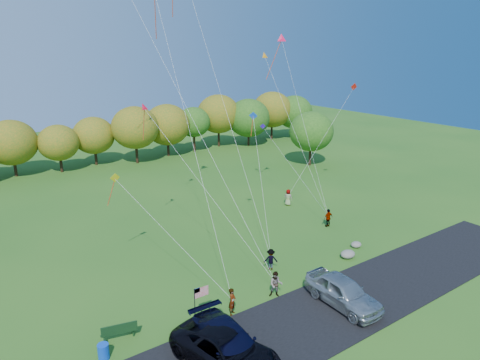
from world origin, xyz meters
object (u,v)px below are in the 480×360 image
object	(u,v)px
flyer_a	(232,301)
park_bench	(119,331)
flyer_b	(276,284)
trash_barrel	(103,352)
minivan_navy	(230,344)
flyer_c	(271,259)
minivan_silver	(343,292)
flyer_e	(288,197)
flyer_d	(328,218)
minivan_dark	(226,350)

from	to	relation	value
flyer_a	park_bench	bearing A→B (deg)	126.32
flyer_b	trash_barrel	xyz separation A→B (m)	(-11.14, 0.54, -0.45)
minivan_navy	park_bench	bearing A→B (deg)	133.28
flyer_a	flyer_c	xyz separation A→B (m)	(5.37, 2.99, -0.07)
flyer_b	park_bench	world-z (taller)	flyer_b
minivan_silver	flyer_b	bearing A→B (deg)	132.32
minivan_silver	park_bench	xyz separation A→B (m)	(-12.77, 4.68, -0.40)
minivan_navy	park_bench	distance (m)	6.39
minivan_navy	trash_barrel	world-z (taller)	minivan_navy
flyer_c	flyer_e	distance (m)	13.69
flyer_b	flyer_d	size ratio (longest dim) A/B	1.05
minivan_dark	minivan_navy	bearing A→B (deg)	18.77
flyer_b	trash_barrel	distance (m)	11.16
trash_barrel	flyer_d	bearing A→B (deg)	14.27
minivan_silver	flyer_a	xyz separation A→B (m)	(-6.24, 3.17, -0.10)
minivan_silver	flyer_a	size ratio (longest dim) A/B	3.06
minivan_dark	park_bench	size ratio (longest dim) A/B	3.21
minivan_dark	trash_barrel	bearing A→B (deg)	126.47
minivan_silver	minivan_dark	bearing A→B (deg)	-177.06
trash_barrel	minivan_navy	bearing A→B (deg)	-34.83
park_bench	flyer_e	bearing A→B (deg)	40.30
minivan_silver	trash_barrel	size ratio (longest dim) A/B	6.14
minivan_navy	park_bench	xyz separation A→B (m)	(-4.25, 4.76, -0.33)
flyer_c	flyer_d	distance (m)	9.78
flyer_c	flyer_e	world-z (taller)	flyer_e
minivan_dark	flyer_e	size ratio (longest dim) A/B	3.64
minivan_dark	trash_barrel	size ratio (longest dim) A/B	7.11
trash_barrel	flyer_b	bearing A→B (deg)	-2.76
minivan_navy	flyer_d	distance (m)	19.36
flyer_a	flyer_d	xyz separation A→B (m)	(14.61, 6.21, -0.03)
flyer_d	minivan_navy	bearing A→B (deg)	31.73
flyer_c	park_bench	distance (m)	11.99
park_bench	trash_barrel	world-z (taller)	park_bench
minivan_dark	flyer_b	xyz separation A→B (m)	(6.12, 3.54, -0.03)
flyer_b	flyer_c	distance (m)	3.57
park_bench	trash_barrel	bearing A→B (deg)	-127.44
minivan_navy	minivan_silver	xyz separation A→B (m)	(8.52, 0.08, 0.07)
flyer_a	flyer_b	distance (m)	3.41
minivan_dark	minivan_silver	size ratio (longest dim) A/B	1.16
minivan_silver	flyer_a	world-z (taller)	minivan_silver
flyer_a	park_bench	distance (m)	6.71
flyer_b	flyer_e	world-z (taller)	flyer_b
park_bench	trash_barrel	xyz separation A→B (m)	(-1.20, -0.97, -0.14)
minivan_navy	flyer_c	xyz separation A→B (m)	(7.64, 6.24, -0.10)
minivan_dark	trash_barrel	distance (m)	6.48
flyer_e	trash_barrel	world-z (taller)	flyer_e
minivan_dark	minivan_navy	xyz separation A→B (m)	(0.44, 0.28, -0.02)
minivan_dark	minivan_silver	distance (m)	8.96
flyer_c	park_bench	xyz separation A→B (m)	(-11.90, -1.48, -0.23)
flyer_a	flyer_e	distance (m)	19.69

